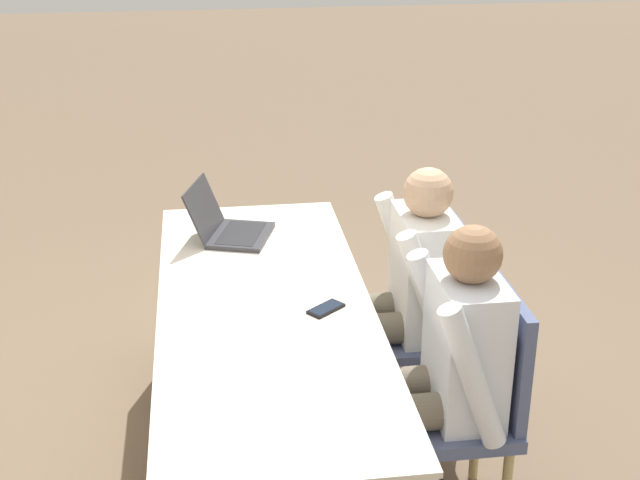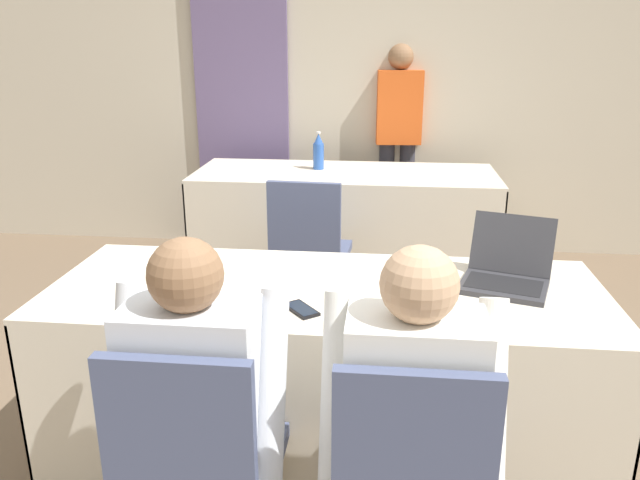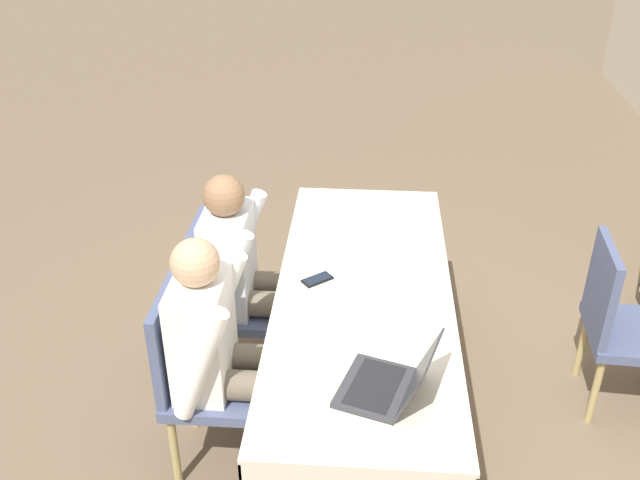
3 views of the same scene
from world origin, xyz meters
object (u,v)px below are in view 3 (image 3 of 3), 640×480
at_px(cell_phone, 318,280).
at_px(person_white_shirt, 222,344).
at_px(laptop, 389,383).
at_px(chair_near_left, 227,295).
at_px(chair_far_spare, 622,321).
at_px(chair_near_right, 201,372).
at_px(person_checkered_shirt, 245,269).

bearing_deg(cell_phone, person_white_shirt, -85.32).
relative_size(laptop, chair_near_left, 0.45).
relative_size(cell_phone, chair_far_spare, 0.17).
xyz_separation_m(cell_phone, chair_near_right, (0.36, -0.48, -0.27)).
relative_size(chair_near_left, chair_near_right, 1.00).
distance_m(cell_phone, chair_near_right, 0.66).
relative_size(chair_near_left, person_white_shirt, 0.78).
bearing_deg(person_checkered_shirt, person_white_shirt, -180.00).
height_order(chair_near_right, chair_far_spare, same).
bearing_deg(chair_near_right, chair_far_spare, -74.95).
xyz_separation_m(chair_near_left, person_checkered_shirt, (-0.00, 0.10, 0.16)).
bearing_deg(chair_near_left, person_white_shirt, -170.23).
xyz_separation_m(person_checkered_shirt, person_white_shirt, (0.60, 0.00, 0.00)).
height_order(chair_far_spare, person_checkered_shirt, person_checkered_shirt).
height_order(laptop, cell_phone, laptop).
distance_m(person_checkered_shirt, person_white_shirt, 0.60).
distance_m(chair_near_right, chair_far_spare, 2.01).
distance_m(chair_near_left, person_white_shirt, 0.63).
xyz_separation_m(cell_phone, chair_far_spare, (-0.16, 1.46, -0.27)).
bearing_deg(laptop, person_checkered_shirt, -126.61).
bearing_deg(person_checkered_shirt, cell_phone, -121.83).
bearing_deg(laptop, chair_far_spare, 145.43).
xyz_separation_m(laptop, chair_near_right, (-0.37, -0.80, -0.31)).
bearing_deg(laptop, person_white_shirt, -100.15).
height_order(chair_near_left, chair_near_right, same).
height_order(person_checkered_shirt, person_white_shirt, same).
relative_size(chair_near_left, person_checkered_shirt, 0.78).
height_order(laptop, person_white_shirt, person_white_shirt).
bearing_deg(person_checkered_shirt, chair_near_right, 170.23).
xyz_separation_m(chair_near_left, person_white_shirt, (0.60, 0.10, 0.16)).
bearing_deg(chair_near_left, laptop, -140.40).
height_order(chair_near_right, person_checkered_shirt, person_checkered_shirt).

